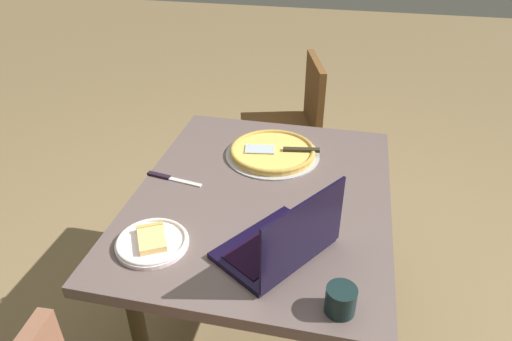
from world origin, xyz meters
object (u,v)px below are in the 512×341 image
pizza_plate (152,241)px  chair_near (292,122)px  laptop (283,243)px  table_knife (169,178)px  dining_table (262,211)px  drink_cup (341,300)px  pizza_tray (273,152)px

pizza_plate → chair_near: size_ratio=0.26×
laptop → chair_near: (1.33, 0.16, -0.27)m
table_knife → dining_table: bearing=-92.4°
laptop → pizza_plate: size_ratio=1.81×
dining_table → pizza_plate: size_ratio=5.01×
pizza_plate → drink_cup: bearing=-103.1°
laptop → pizza_plate: (-0.04, 0.40, -0.04)m
dining_table → pizza_tray: size_ratio=2.93×
dining_table → pizza_tray: bearing=2.7°
laptop → pizza_plate: 0.40m
laptop → pizza_plate: laptop is taller
chair_near → dining_table: bearing=-177.8°
pizza_tray → drink_cup: size_ratio=4.74×
dining_table → pizza_plate: 0.45m
chair_near → drink_cup: bearing=-167.1°
table_knife → drink_cup: drink_cup is taller
pizza_plate → pizza_tray: pizza_plate is taller
pizza_tray → dining_table: bearing=-177.3°
laptop → drink_cup: laptop is taller
pizza_tray → chair_near: (0.75, 0.03, -0.23)m
drink_cup → chair_near: bearing=12.9°
chair_near → pizza_plate: bearing=170.2°
laptop → dining_table: bearing=22.2°
pizza_tray → drink_cup: 0.82m
pizza_plate → pizza_tray: size_ratio=0.59×
laptop → chair_near: bearing=7.0°
drink_cup → pizza_plate: bearing=76.9°
dining_table → table_knife: table_knife is taller
dining_table → drink_cup: bearing=-147.6°
pizza_plate → pizza_tray: bearing=-23.1°
pizza_tray → table_knife: 0.44m
dining_table → drink_cup: 0.58m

